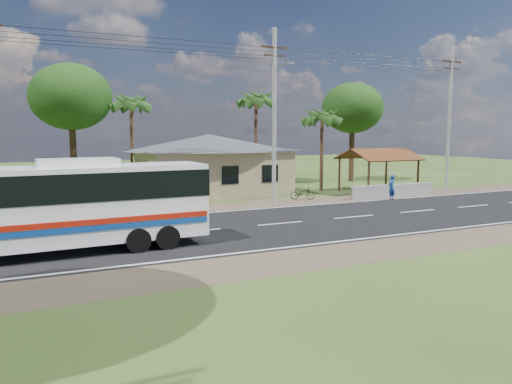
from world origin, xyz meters
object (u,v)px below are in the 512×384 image
Objects in this scene: coach_bus at (53,201)px; motorcycle at (302,193)px; waiting_shed at (379,156)px; person at (391,187)px.

motorcycle is (16.20, 9.10, -1.62)m from coach_bus.
waiting_shed reaches higher than motorcycle.
coach_bus is at bearing 143.83° from motorcycle.
waiting_shed is 7.91m from motorcycle.
coach_bus is (-23.66, -10.40, -0.67)m from waiting_shed.
coach_bus is at bearing -7.46° from person.
motorcycle is at bearing 27.72° from coach_bus.
waiting_shed is 25.85m from coach_bus.
person is at bearing -117.74° from waiting_shed.
waiting_shed is at bearing -141.67° from person.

